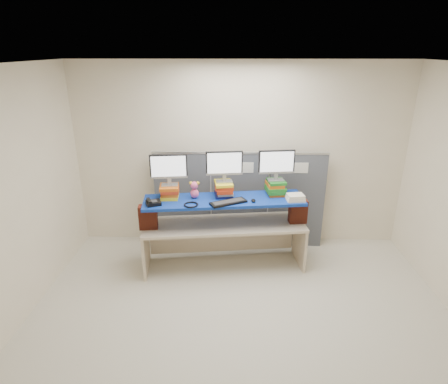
{
  "coord_description": "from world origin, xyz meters",
  "views": [
    {
      "loc": [
        -0.12,
        -3.5,
        2.95
      ],
      "look_at": [
        -0.22,
        1.15,
        1.14
      ],
      "focal_mm": 30.0,
      "sensor_mm": 36.0,
      "label": 1
    }
  ],
  "objects_px": {
    "monitor_center": "(224,165)",
    "keyboard": "(228,202)",
    "blue_board": "(224,200)",
    "monitor_right": "(277,163)",
    "desk_phone": "(153,203)",
    "desk": "(224,232)",
    "monitor_left": "(169,168)"
  },
  "relations": [
    {
      "from": "monitor_center",
      "to": "monitor_right",
      "type": "xyz_separation_m",
      "value": [
        0.7,
        0.08,
        -0.0
      ]
    },
    {
      "from": "desk",
      "to": "blue_board",
      "type": "bearing_deg",
      "value": -96.51
    },
    {
      "from": "monitor_right",
      "to": "monitor_center",
      "type": "bearing_deg",
      "value": 180.0
    },
    {
      "from": "monitor_left",
      "to": "monitor_right",
      "type": "xyz_separation_m",
      "value": [
        1.44,
        0.16,
        0.02
      ]
    },
    {
      "from": "monitor_left",
      "to": "desk",
      "type": "bearing_deg",
      "value": -9.31
    },
    {
      "from": "monitor_center",
      "to": "monitor_right",
      "type": "distance_m",
      "value": 0.71
    },
    {
      "from": "monitor_center",
      "to": "keyboard",
      "type": "bearing_deg",
      "value": -84.32
    },
    {
      "from": "desk",
      "to": "monitor_center",
      "type": "height_order",
      "value": "monitor_center"
    },
    {
      "from": "monitor_right",
      "to": "monitor_left",
      "type": "bearing_deg",
      "value": 180.0
    },
    {
      "from": "monitor_right",
      "to": "desk_phone",
      "type": "bearing_deg",
      "value": -172.14
    },
    {
      "from": "blue_board",
      "to": "keyboard",
      "type": "bearing_deg",
      "value": -75.13
    },
    {
      "from": "keyboard",
      "to": "desk_phone",
      "type": "distance_m",
      "value": 0.98
    },
    {
      "from": "desk_phone",
      "to": "desk",
      "type": "bearing_deg",
      "value": -9.59
    },
    {
      "from": "desk_phone",
      "to": "monitor_right",
      "type": "bearing_deg",
      "value": -8.46
    },
    {
      "from": "monitor_left",
      "to": "desk_phone",
      "type": "distance_m",
      "value": 0.5
    },
    {
      "from": "blue_board",
      "to": "keyboard",
      "type": "xyz_separation_m",
      "value": [
        0.06,
        -0.15,
        0.03
      ]
    },
    {
      "from": "monitor_center",
      "to": "desk",
      "type": "bearing_deg",
      "value": -96.94
    },
    {
      "from": "monitor_center",
      "to": "keyboard",
      "type": "xyz_separation_m",
      "value": [
        0.06,
        -0.27,
        -0.43
      ]
    },
    {
      "from": "desk",
      "to": "monitor_left",
      "type": "xyz_separation_m",
      "value": [
        -0.73,
        0.04,
        0.92
      ]
    },
    {
      "from": "monitor_center",
      "to": "monitor_right",
      "type": "height_order",
      "value": "monitor_center"
    },
    {
      "from": "keyboard",
      "to": "desk_phone",
      "type": "xyz_separation_m",
      "value": [
        -0.98,
        -0.06,
        0.01
      ]
    },
    {
      "from": "monitor_left",
      "to": "monitor_right",
      "type": "height_order",
      "value": "monitor_right"
    },
    {
      "from": "blue_board",
      "to": "keyboard",
      "type": "height_order",
      "value": "keyboard"
    },
    {
      "from": "blue_board",
      "to": "monitor_left",
      "type": "xyz_separation_m",
      "value": [
        -0.73,
        0.04,
        0.44
      ]
    },
    {
      "from": "monitor_center",
      "to": "monitor_right",
      "type": "bearing_deg",
      "value": -0.0
    },
    {
      "from": "monitor_right",
      "to": "keyboard",
      "type": "relative_size",
      "value": 0.97
    },
    {
      "from": "desk",
      "to": "monitor_center",
      "type": "bearing_deg",
      "value": 83.06
    },
    {
      "from": "blue_board",
      "to": "monitor_center",
      "type": "distance_m",
      "value": 0.48
    },
    {
      "from": "blue_board",
      "to": "monitor_left",
      "type": "distance_m",
      "value": 0.85
    },
    {
      "from": "monitor_right",
      "to": "keyboard",
      "type": "distance_m",
      "value": 0.85
    },
    {
      "from": "monitor_center",
      "to": "keyboard",
      "type": "relative_size",
      "value": 0.97
    },
    {
      "from": "blue_board",
      "to": "desk_phone",
      "type": "height_order",
      "value": "desk_phone"
    }
  ]
}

